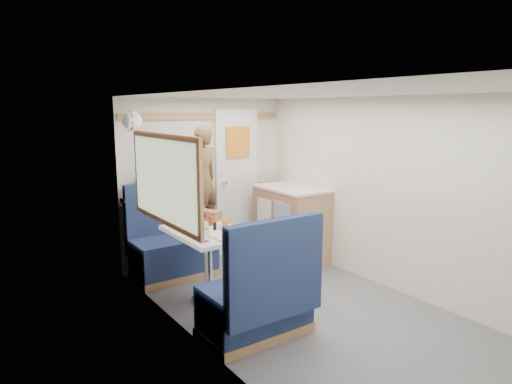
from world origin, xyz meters
TOP-DOWN VIEW (x-y plane):
  - floor at (0.00, 0.00)m, footprint 4.50×4.50m
  - ceiling at (0.00, 0.00)m, footprint 4.50×4.50m
  - wall_back at (0.00, 2.25)m, footprint 2.20×0.02m
  - wall_left at (-1.10, 0.00)m, footprint 0.02×4.50m
  - wall_right at (1.10, 0.00)m, footprint 0.02×4.50m
  - oak_trim_low at (0.00, 2.23)m, footprint 2.15×0.02m
  - oak_trim_high at (0.00, 2.23)m, footprint 2.15×0.02m
  - side_window at (-1.08, 1.00)m, footprint 0.04×1.30m
  - rear_door at (0.45, 2.22)m, footprint 0.62×0.12m
  - dinette_table at (-0.65, 1.00)m, footprint 0.62×0.92m
  - bench_far at (-0.65, 1.86)m, footprint 0.90×0.59m
  - bench_near at (-0.65, 0.14)m, footprint 0.90×0.59m
  - ledge at (-0.65, 2.12)m, footprint 0.90×0.14m
  - dome_light at (-1.04, 1.85)m, footprint 0.20×0.20m
  - galley_counter at (0.82, 1.55)m, footprint 0.57×0.92m
  - person at (-0.24, 1.88)m, footprint 0.51×0.41m
  - duffel_bag at (-0.62, 2.12)m, footprint 0.52×0.32m
  - tray at (-0.60, 0.77)m, footprint 0.31×0.39m
  - orange_fruit at (-0.48, 0.96)m, footprint 0.08×0.08m
  - cheese_block at (-0.51, 0.76)m, footprint 0.12×0.09m
  - wine_glass at (-0.65, 1.10)m, footprint 0.08×0.08m
  - tumbler_left at (-0.84, 0.70)m, footprint 0.07×0.07m
  - tumbler_mid at (-0.77, 1.30)m, footprint 0.06×0.06m
  - beer_glass at (-0.52, 1.16)m, footprint 0.06×0.06m
  - pepper_grinder at (-0.61, 0.93)m, footprint 0.03×0.03m
  - salt_grinder at (-0.57, 0.88)m, footprint 0.04×0.04m
  - bread_loaf at (-0.43, 1.38)m, footprint 0.21×0.27m

SIDE VIEW (x-z plane):
  - floor at x=0.00m, z-range 0.00..0.00m
  - bench_far at x=-0.65m, z-range -0.22..0.83m
  - bench_near at x=-0.65m, z-range -0.22..0.83m
  - galley_counter at x=0.82m, z-range 0.01..0.93m
  - dinette_table at x=-0.65m, z-range 0.21..0.93m
  - tray at x=-0.60m, z-range 0.72..0.74m
  - cheese_block at x=-0.51m, z-range 0.74..0.77m
  - salt_grinder at x=-0.57m, z-range 0.72..0.81m
  - pepper_grinder at x=-0.61m, z-range 0.72..0.81m
  - beer_glass at x=-0.52m, z-range 0.72..0.81m
  - bread_loaf at x=-0.43m, z-range 0.72..0.82m
  - tumbler_mid at x=-0.77m, z-range 0.72..0.82m
  - orange_fruit at x=-0.48m, z-range 0.74..0.82m
  - tumbler_left at x=-0.84m, z-range 0.72..0.84m
  - wine_glass at x=-0.65m, z-range 0.76..0.93m
  - oak_trim_low at x=0.00m, z-range 0.81..0.89m
  - ledge at x=-0.65m, z-range 0.86..0.90m
  - rear_door at x=0.45m, z-range 0.04..1.90m
  - wall_back at x=0.00m, z-range 0.00..2.00m
  - wall_left at x=-1.10m, z-range 0.00..2.00m
  - wall_right at x=1.10m, z-range 0.00..2.00m
  - duffel_bag at x=-0.62m, z-range 0.90..1.13m
  - person at x=-0.24m, z-range 0.45..1.68m
  - side_window at x=-1.08m, z-range 0.89..1.61m
  - dome_light at x=-1.04m, z-range 1.65..1.85m
  - oak_trim_high at x=0.00m, z-range 1.74..1.82m
  - ceiling at x=0.00m, z-range 2.00..2.00m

